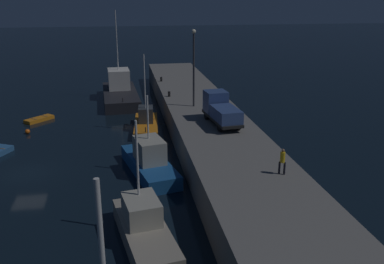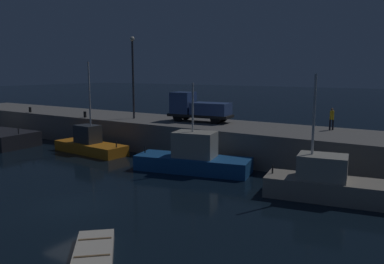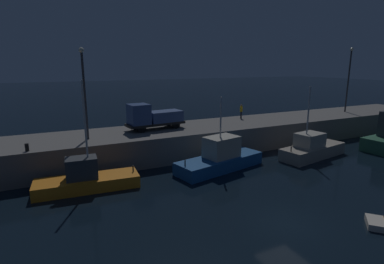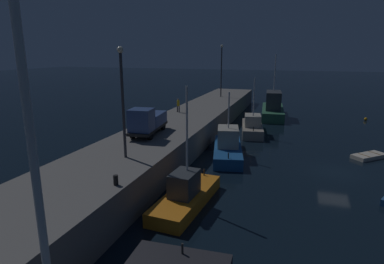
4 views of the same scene
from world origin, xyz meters
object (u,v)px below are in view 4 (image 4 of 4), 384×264
Objects in this scene: mooring_buoy_near at (366,119)px; utility_truck at (147,121)px; fishing_trawler_red at (186,195)px; fishing_boat_blue at (273,108)px; dinghy_orange_near at (369,156)px; lamp_post_east at (221,67)px; fishing_trawler_green at (252,127)px; bollard_west at (116,180)px; lamp_post_west at (122,94)px; dockworker at (178,105)px; fishing_boat_orange at (228,147)px.

utility_truck is (-27.10, 22.75, 3.65)m from mooring_buoy_near.
fishing_trawler_red is 10.11m from utility_truck.
fishing_boat_blue reaches higher than dinghy_orange_near.
dinghy_orange_near is 28.70m from lamp_post_east.
fishing_trawler_green is (-11.63, 1.57, -0.57)m from fishing_boat_blue.
bollard_west is (-24.83, 4.36, 2.02)m from fishing_trawler_green.
dinghy_orange_near is at bearing -52.62° from lamp_post_west.
lamp_post_east is (19.77, 19.44, 7.38)m from dinghy_orange_near.
dinghy_orange_near is 25.15m from bollard_west.
dinghy_orange_near is at bearing -116.51° from fishing_trawler_green.
mooring_buoy_near is (34.41, -16.51, -0.53)m from fishing_trawler_red.
mooring_buoy_near reaches higher than dinghy_orange_near.
dinghy_orange_near is at bearing -100.14° from dockworker.
bollard_west is at bearing 153.03° from mooring_buoy_near.
fishing_boat_orange is 1.45× the size of utility_truck.
fishing_trawler_red is 20.47m from dockworker.
lamp_post_west reaches higher than fishing_trawler_red.
mooring_buoy_near is 0.28× the size of dockworker.
lamp_post_east is (23.62, 6.29, 6.58)m from fishing_boat_orange.
fishing_boat_blue reaches higher than fishing_trawler_green.
fishing_boat_blue is 6.46× the size of dockworker.
fishing_trawler_green is 22.08m from lamp_post_west.
utility_truck is at bearing 159.95° from fishing_boat_blue.
utility_truck is at bearing 179.18° from lamp_post_east.
mooring_buoy_near is (19.39, -2.92, 0.05)m from dinghy_orange_near.
fishing_trawler_red is 5.21m from bollard_west.
fishing_boat_orange is 13.14m from lamp_post_west.
lamp_post_west is 0.91× the size of lamp_post_east.
bollard_west is at bearing 167.36° from fishing_boat_orange.
fishing_boat_blue is at bearing -7.70° from fishing_trawler_green.
fishing_boat_orange is 18.13× the size of mooring_buoy_near.
bollard_west is (-38.55, -2.94, -4.65)m from lamp_post_east.
fishing_trawler_green is 1.32× the size of utility_truck.
fishing_trawler_red is at bearing -139.48° from utility_truck.
fishing_trawler_red is at bearing 154.37° from mooring_buoy_near.
fishing_boat_blue is 18.99× the size of bollard_west.
bollard_west is at bearing 170.76° from fishing_boat_blue.
fishing_trawler_green is at bearing 172.30° from fishing_boat_blue.
fishing_trawler_red is at bearing -170.45° from lamp_post_east.
fishing_trawler_green reaches higher than fishing_boat_orange.
fishing_trawler_green is 16.91m from lamp_post_east.
bollard_west is (-11.06, -3.34, -0.96)m from utility_truck.
lamp_post_east is 4.94× the size of dockworker.
dockworker is (3.78, 21.16, 3.42)m from dinghy_orange_near.
fishing_boat_blue is at bearing -103.26° from lamp_post_east.
lamp_post_west is (-31.82, 7.93, 5.70)m from fishing_boat_blue.
mooring_buoy_near is 35.58m from utility_truck.
lamp_post_west is 4.49× the size of dockworker.
lamp_post_east is at bearing -0.82° from utility_truck.
utility_truck is at bearing 111.25° from dinghy_orange_near.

